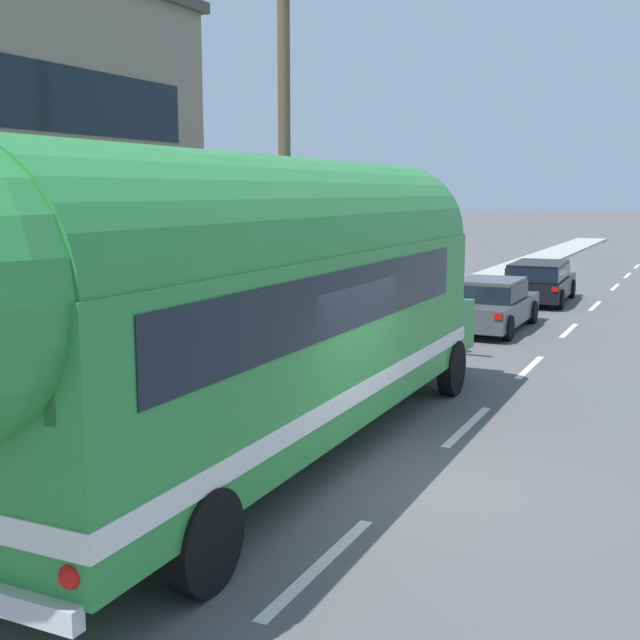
{
  "coord_description": "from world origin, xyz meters",
  "views": [
    {
      "loc": [
        3.28,
        -9.33,
        3.66
      ],
      "look_at": [
        -2.22,
        2.0,
        1.65
      ],
      "focal_mm": 45.4,
      "sensor_mm": 36.0,
      "label": 1
    }
  ],
  "objects_px": {
    "painted_bus": "(257,298)",
    "car_second": "(539,279)",
    "utility_pole": "(284,151)",
    "car_lead": "(489,302)"
  },
  "relations": [
    {
      "from": "painted_bus",
      "to": "car_second",
      "type": "relative_size",
      "value": 2.78
    },
    {
      "from": "utility_pole",
      "to": "car_second",
      "type": "height_order",
      "value": "utility_pole"
    },
    {
      "from": "car_lead",
      "to": "car_second",
      "type": "xyz_separation_m",
      "value": [
        0.18,
        5.92,
        0.05
      ]
    },
    {
      "from": "painted_bus",
      "to": "car_second",
      "type": "xyz_separation_m",
      "value": [
        0.13,
        18.22,
        -1.52
      ]
    },
    {
      "from": "car_lead",
      "to": "car_second",
      "type": "distance_m",
      "value": 5.93
    },
    {
      "from": "utility_pole",
      "to": "car_lead",
      "type": "distance_m",
      "value": 8.35
    },
    {
      "from": "utility_pole",
      "to": "car_second",
      "type": "xyz_separation_m",
      "value": [
        2.52,
        13.04,
        -3.64
      ]
    },
    {
      "from": "car_lead",
      "to": "painted_bus",
      "type": "bearing_deg",
      "value": -89.79
    },
    {
      "from": "utility_pole",
      "to": "painted_bus",
      "type": "height_order",
      "value": "utility_pole"
    },
    {
      "from": "utility_pole",
      "to": "car_lead",
      "type": "height_order",
      "value": "utility_pole"
    }
  ]
}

